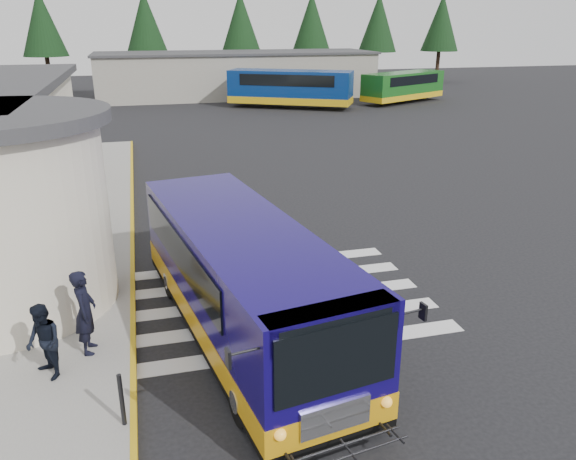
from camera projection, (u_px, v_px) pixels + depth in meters
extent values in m
plane|color=black|center=(284.00, 285.00, 15.52)|extent=(140.00, 140.00, 0.00)
cube|color=gold|center=(132.00, 244.00, 18.16)|extent=(0.12, 34.00, 0.16)
cube|color=black|center=(51.00, 207.00, 18.08)|extent=(0.08, 1.20, 2.20)
cube|color=#38383A|center=(61.00, 166.00, 17.74)|extent=(1.20, 1.80, 0.12)
cube|color=silver|center=(298.00, 348.00, 12.50)|extent=(8.00, 0.55, 0.01)
cube|color=silver|center=(285.00, 322.00, 13.59)|extent=(8.00, 0.55, 0.01)
cube|color=silver|center=(273.00, 300.00, 14.68)|extent=(8.00, 0.55, 0.01)
cube|color=silver|center=(263.00, 281.00, 15.76)|extent=(8.00, 0.55, 0.01)
cube|color=silver|center=(255.00, 264.00, 16.85)|extent=(8.00, 0.55, 0.01)
cube|color=gray|center=(236.00, 75.00, 54.34)|extent=(26.00, 8.00, 4.00)
cube|color=#38383A|center=(236.00, 53.00, 53.61)|extent=(26.40, 8.40, 0.20)
cylinder|color=black|center=(49.00, 75.00, 57.37)|extent=(0.44, 0.44, 3.60)
cone|color=black|center=(42.00, 23.00, 55.63)|extent=(4.40, 4.40, 6.40)
cylinder|color=black|center=(150.00, 73.00, 59.76)|extent=(0.44, 0.44, 3.60)
cone|color=black|center=(145.00, 23.00, 58.02)|extent=(4.40, 4.40, 6.40)
cylinder|color=black|center=(242.00, 71.00, 62.14)|extent=(0.44, 0.44, 3.60)
cone|color=black|center=(241.00, 23.00, 60.41)|extent=(4.40, 4.40, 6.40)
cylinder|color=black|center=(311.00, 69.00, 64.05)|extent=(0.44, 0.44, 3.60)
cone|color=black|center=(312.00, 23.00, 62.32)|extent=(4.40, 4.40, 6.40)
cylinder|color=black|center=(376.00, 68.00, 65.96)|extent=(0.44, 0.44, 3.60)
cone|color=black|center=(378.00, 23.00, 64.23)|extent=(4.40, 4.40, 6.40)
cylinder|color=black|center=(437.00, 67.00, 67.88)|extent=(0.44, 0.44, 3.60)
cone|color=black|center=(441.00, 23.00, 66.14)|extent=(4.40, 4.40, 6.40)
cube|color=#100752|center=(242.00, 273.00, 12.60)|extent=(3.84, 9.07, 2.29)
cube|color=#CC8C0D|center=(243.00, 308.00, 12.90)|extent=(3.87, 9.10, 0.55)
cube|color=black|center=(243.00, 320.00, 13.02)|extent=(3.86, 9.09, 0.21)
cube|color=black|center=(337.00, 360.00, 8.70)|extent=(2.13, 0.41, 1.22)
cube|color=silver|center=(336.00, 418.00, 9.06)|extent=(1.26, 0.26, 0.54)
cube|color=black|center=(178.00, 250.00, 12.63)|extent=(1.09, 6.37, 0.88)
cube|color=black|center=(279.00, 234.00, 13.58)|extent=(1.09, 6.37, 0.88)
cylinder|color=black|center=(242.00, 400.00, 10.05)|extent=(0.44, 0.97, 0.94)
cylinder|color=black|center=(347.00, 371.00, 10.88)|extent=(0.44, 0.97, 0.94)
cylinder|color=black|center=(172.00, 280.00, 14.73)|extent=(0.44, 0.97, 0.94)
cylinder|color=black|center=(249.00, 266.00, 15.56)|extent=(0.44, 0.97, 0.94)
cube|color=black|center=(228.00, 359.00, 8.05)|extent=(0.08, 0.18, 0.29)
cube|color=black|center=(423.00, 312.00, 9.36)|extent=(0.08, 0.18, 0.29)
imported|color=black|center=(85.00, 312.00, 11.83)|extent=(0.50, 0.72, 1.88)
imported|color=black|center=(44.00, 342.00, 10.99)|extent=(0.91, 0.97, 1.58)
cylinder|color=black|center=(122.00, 400.00, 9.75)|extent=(0.08, 0.08, 1.02)
cube|color=navy|center=(290.00, 87.00, 47.09)|extent=(10.35, 7.48, 2.62)
cube|color=gold|center=(290.00, 99.00, 47.46)|extent=(10.39, 7.53, 0.57)
cube|color=black|center=(290.00, 79.00, 46.87)|extent=(8.38, 6.42, 0.91)
cube|color=#165218|center=(403.00, 85.00, 50.38)|extent=(8.98, 6.17, 2.26)
cube|color=gold|center=(403.00, 96.00, 50.69)|extent=(9.02, 6.21, 0.49)
cube|color=black|center=(404.00, 79.00, 50.19)|extent=(7.25, 5.33, 0.78)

